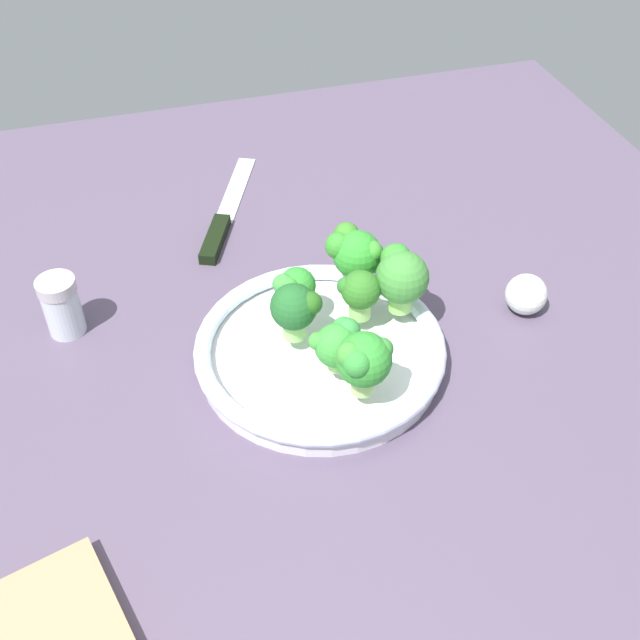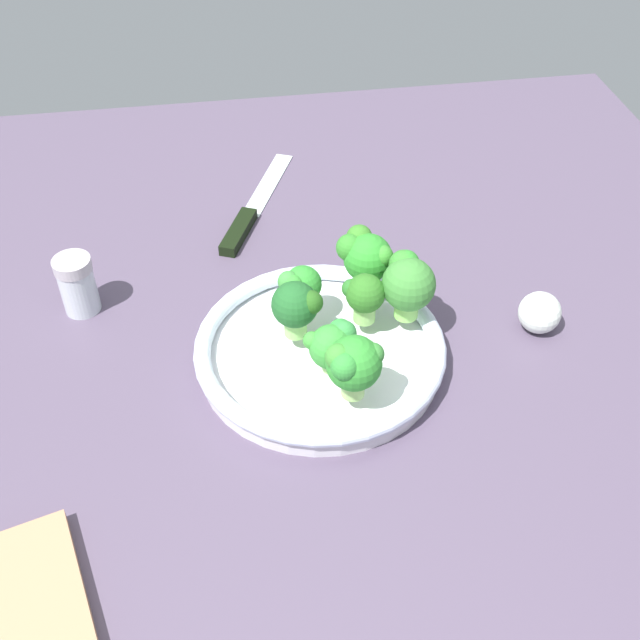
{
  "view_description": "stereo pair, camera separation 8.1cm",
  "coord_description": "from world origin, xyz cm",
  "px_view_note": "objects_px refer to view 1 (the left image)",
  "views": [
    {
      "loc": [
        -14.22,
        -60.81,
        63.82
      ],
      "look_at": [
        3.39,
        -0.7,
        6.5
      ],
      "focal_mm": 43.99,
      "sensor_mm": 36.0,
      "label": 1
    },
    {
      "loc": [
        -6.29,
        -62.58,
        63.82
      ],
      "look_at": [
        3.39,
        -0.7,
        6.5
      ],
      "focal_mm": 43.99,
      "sensor_mm": 36.0,
      "label": 2
    }
  ],
  "objects_px": {
    "bowl": "(320,351)",
    "broccoli_floret_5": "(355,252)",
    "broccoli_floret_6": "(359,291)",
    "broccoli_floret_4": "(294,287)",
    "broccoli_floret_2": "(295,307)",
    "broccoli_floret_1": "(401,274)",
    "knife": "(223,220)",
    "broccoli_floret_0": "(338,342)",
    "pepper_shaker": "(62,306)",
    "garlic_bulb": "(526,294)",
    "broccoli_floret_3": "(363,360)"
  },
  "relations": [
    {
      "from": "broccoli_floret_0",
      "to": "pepper_shaker",
      "type": "xyz_separation_m",
      "value": [
        -0.28,
        0.18,
        -0.03
      ]
    },
    {
      "from": "knife",
      "to": "pepper_shaker",
      "type": "xyz_separation_m",
      "value": [
        -0.22,
        -0.16,
        0.03
      ]
    },
    {
      "from": "bowl",
      "to": "broccoli_floret_1",
      "type": "relative_size",
      "value": 3.71
    },
    {
      "from": "broccoli_floret_1",
      "to": "knife",
      "type": "relative_size",
      "value": 0.3
    },
    {
      "from": "broccoli_floret_6",
      "to": "broccoli_floret_5",
      "type": "bearing_deg",
      "value": 77.26
    },
    {
      "from": "broccoli_floret_3",
      "to": "pepper_shaker",
      "type": "relative_size",
      "value": 0.97
    },
    {
      "from": "broccoli_floret_1",
      "to": "broccoli_floret_6",
      "type": "distance_m",
      "value": 0.05
    },
    {
      "from": "broccoli_floret_6",
      "to": "broccoli_floret_4",
      "type": "bearing_deg",
      "value": 159.48
    },
    {
      "from": "broccoli_floret_1",
      "to": "broccoli_floret_3",
      "type": "relative_size",
      "value": 1.04
    },
    {
      "from": "bowl",
      "to": "broccoli_floret_4",
      "type": "bearing_deg",
      "value": 105.0
    },
    {
      "from": "pepper_shaker",
      "to": "bowl",
      "type": "bearing_deg",
      "value": -26.46
    },
    {
      "from": "broccoli_floret_1",
      "to": "pepper_shaker",
      "type": "height_order",
      "value": "broccoli_floret_1"
    },
    {
      "from": "broccoli_floret_6",
      "to": "broccoli_floret_1",
      "type": "bearing_deg",
      "value": 2.54
    },
    {
      "from": "bowl",
      "to": "broccoli_floret_5",
      "type": "bearing_deg",
      "value": 51.56
    },
    {
      "from": "broccoli_floret_3",
      "to": "garlic_bulb",
      "type": "bearing_deg",
      "value": 22.64
    },
    {
      "from": "bowl",
      "to": "broccoli_floret_6",
      "type": "bearing_deg",
      "value": 27.27
    },
    {
      "from": "broccoli_floret_2",
      "to": "broccoli_floret_3",
      "type": "bearing_deg",
      "value": -67.0
    },
    {
      "from": "broccoli_floret_2",
      "to": "garlic_bulb",
      "type": "distance_m",
      "value": 0.29
    },
    {
      "from": "bowl",
      "to": "broccoli_floret_5",
      "type": "height_order",
      "value": "broccoli_floret_5"
    },
    {
      "from": "bowl",
      "to": "broccoli_floret_2",
      "type": "bearing_deg",
      "value": 146.42
    },
    {
      "from": "broccoli_floret_2",
      "to": "broccoli_floret_1",
      "type": "bearing_deg",
      "value": 6.57
    },
    {
      "from": "broccoli_floret_1",
      "to": "broccoli_floret_2",
      "type": "bearing_deg",
      "value": -173.43
    },
    {
      "from": "broccoli_floret_2",
      "to": "knife",
      "type": "relative_size",
      "value": 0.27
    },
    {
      "from": "broccoli_floret_3",
      "to": "broccoli_floret_5",
      "type": "relative_size",
      "value": 0.99
    },
    {
      "from": "knife",
      "to": "broccoli_floret_1",
      "type": "bearing_deg",
      "value": -59.73
    },
    {
      "from": "broccoli_floret_1",
      "to": "broccoli_floret_0",
      "type": "bearing_deg",
      "value": -142.9
    },
    {
      "from": "broccoli_floret_4",
      "to": "pepper_shaker",
      "type": "xyz_separation_m",
      "value": [
        -0.26,
        0.08,
        -0.03
      ]
    },
    {
      "from": "broccoli_floret_1",
      "to": "broccoli_floret_5",
      "type": "height_order",
      "value": "broccoli_floret_1"
    },
    {
      "from": "broccoli_floret_5",
      "to": "broccoli_floret_3",
      "type": "bearing_deg",
      "value": -105.5
    },
    {
      "from": "broccoli_floret_0",
      "to": "broccoli_floret_3",
      "type": "bearing_deg",
      "value": -73.68
    },
    {
      "from": "broccoli_floret_4",
      "to": "knife",
      "type": "distance_m",
      "value": 0.26
    },
    {
      "from": "broccoli_floret_0",
      "to": "broccoli_floret_5",
      "type": "height_order",
      "value": "broccoli_floret_5"
    },
    {
      "from": "broccoli_floret_6",
      "to": "knife",
      "type": "relative_size",
      "value": 0.24
    },
    {
      "from": "broccoli_floret_3",
      "to": "broccoli_floret_4",
      "type": "height_order",
      "value": "broccoli_floret_3"
    },
    {
      "from": "broccoli_floret_5",
      "to": "knife",
      "type": "relative_size",
      "value": 0.29
    },
    {
      "from": "broccoli_floret_4",
      "to": "knife",
      "type": "bearing_deg",
      "value": 99.04
    },
    {
      "from": "broccoli_floret_4",
      "to": "knife",
      "type": "height_order",
      "value": "broccoli_floret_4"
    },
    {
      "from": "bowl",
      "to": "pepper_shaker",
      "type": "bearing_deg",
      "value": 153.54
    },
    {
      "from": "garlic_bulb",
      "to": "broccoli_floret_5",
      "type": "bearing_deg",
      "value": 160.9
    },
    {
      "from": "broccoli_floret_0",
      "to": "garlic_bulb",
      "type": "bearing_deg",
      "value": 12.93
    },
    {
      "from": "knife",
      "to": "garlic_bulb",
      "type": "bearing_deg",
      "value": -41.76
    },
    {
      "from": "garlic_bulb",
      "to": "broccoli_floret_2",
      "type": "bearing_deg",
      "value": -179.89
    },
    {
      "from": "broccoli_floret_5",
      "to": "broccoli_floret_6",
      "type": "relative_size",
      "value": 1.21
    },
    {
      "from": "garlic_bulb",
      "to": "broccoli_floret_3",
      "type": "bearing_deg",
      "value": -157.36
    },
    {
      "from": "broccoli_floret_4",
      "to": "broccoli_floret_6",
      "type": "height_order",
      "value": "broccoli_floret_6"
    },
    {
      "from": "broccoli_floret_1",
      "to": "broccoli_floret_5",
      "type": "bearing_deg",
      "value": 124.21
    },
    {
      "from": "broccoli_floret_0",
      "to": "pepper_shaker",
      "type": "bearing_deg",
      "value": 147.45
    },
    {
      "from": "broccoli_floret_2",
      "to": "broccoli_floret_5",
      "type": "height_order",
      "value": "broccoli_floret_5"
    },
    {
      "from": "broccoli_floret_2",
      "to": "broccoli_floret_6",
      "type": "bearing_deg",
      "value": 9.11
    },
    {
      "from": "bowl",
      "to": "garlic_bulb",
      "type": "distance_m",
      "value": 0.26
    }
  ]
}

